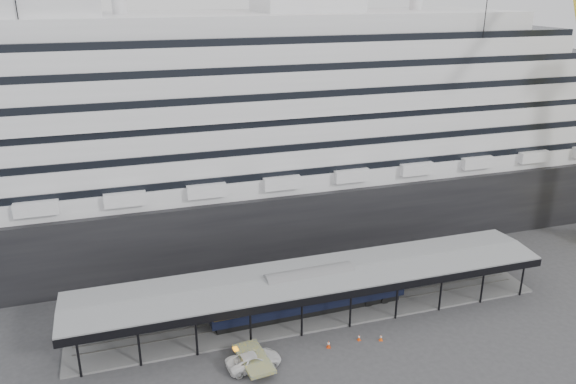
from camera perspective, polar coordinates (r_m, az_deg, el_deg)
name	(u,v)px	position (r m, az deg, el deg)	size (l,w,h in m)	color
ground	(329,335)	(64.33, 4.18, -14.33)	(200.00, 200.00, 0.00)	#38383A
cruise_ship	(255,113)	(85.43, -3.40, 7.99)	(130.00, 30.00, 43.90)	black
platform_canopy	(314,295)	(66.98, 2.64, -10.37)	(56.00, 9.18, 5.30)	slate
port_truck	(254,360)	(59.42, -3.50, -16.69)	(2.59, 5.62, 1.56)	white
pullman_carriage	(309,292)	(66.58, 2.15, -10.12)	(23.76, 3.66, 23.26)	black
traffic_cone_left	(329,344)	(62.29, 4.15, -15.16)	(0.53, 0.53, 0.84)	red
traffic_cone_mid	(359,337)	(63.73, 7.23, -14.44)	(0.44, 0.44, 0.72)	#F1490D
traffic_cone_right	(381,337)	(64.03, 9.42, -14.37)	(0.46, 0.46, 0.74)	#F1530D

